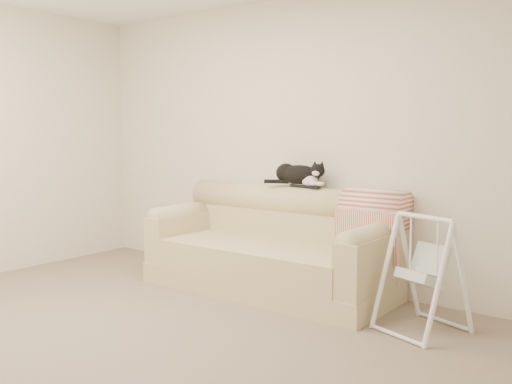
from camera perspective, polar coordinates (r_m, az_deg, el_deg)
ground_plane at (r=3.98m, az=-12.13°, el=-14.51°), size 5.00×5.00×0.00m
room_shell at (r=3.73m, az=-12.66°, el=8.05°), size 5.04×4.04×2.60m
sofa at (r=5.05m, az=1.72°, el=-5.80°), size 2.20×0.93×0.90m
remote_a at (r=5.08m, az=4.37°, el=0.66°), size 0.18×0.07×0.03m
remote_b at (r=5.00m, az=5.59°, el=0.52°), size 0.18×0.08×0.02m
tuxedo_cat at (r=5.09m, az=4.32°, el=1.76°), size 0.58×0.26×0.23m
throw_blanket at (r=4.75m, az=11.76°, el=-2.09°), size 0.54×0.38×0.58m
baby_swing at (r=4.16m, az=16.40°, el=-7.79°), size 0.64×0.67×0.83m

